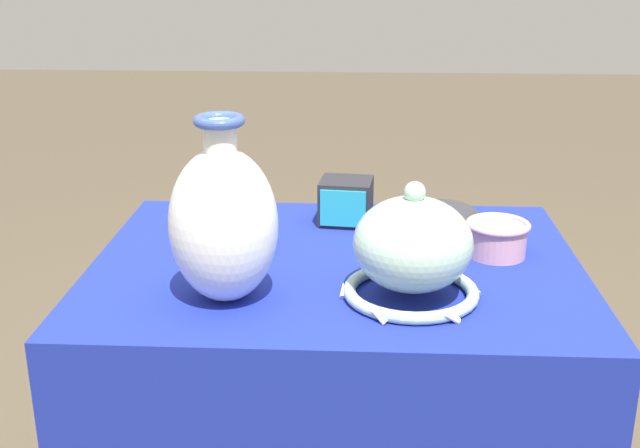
# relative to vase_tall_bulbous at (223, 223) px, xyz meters

# --- Properties ---
(display_table) EXTENTS (0.93, 0.71, 0.72)m
(display_table) POSITION_rel_vase_tall_bulbous_xyz_m (0.18, 0.16, -0.23)
(display_table) COLOR brown
(display_table) RESTS_ON ground_plane
(vase_tall_bulbous) EXTENTS (0.18, 0.18, 0.32)m
(vase_tall_bulbous) POSITION_rel_vase_tall_bulbous_xyz_m (0.00, 0.00, 0.00)
(vase_tall_bulbous) COLOR white
(vase_tall_bulbous) RESTS_ON display_table
(vase_dome_bell) EXTENTS (0.25, 0.23, 0.21)m
(vase_dome_bell) POSITION_rel_vase_tall_bulbous_xyz_m (0.32, 0.02, -0.05)
(vase_dome_bell) COLOR #A8CCB7
(vase_dome_bell) RESTS_ON display_table
(mosaic_tile_box) EXTENTS (0.12, 0.12, 0.10)m
(mosaic_tile_box) POSITION_rel_vase_tall_bulbous_xyz_m (0.20, 0.40, -0.09)
(mosaic_tile_box) COLOR #232328
(mosaic_tile_box) RESTS_ON display_table
(cup_wide_rose) EXTENTS (0.13, 0.13, 0.07)m
(cup_wide_rose) POSITION_rel_vase_tall_bulbous_xyz_m (0.50, 0.23, -0.10)
(cup_wide_rose) COLOR #D19399
(cup_wide_rose) RESTS_ON display_table
(pot_squat_ochre) EXTENTS (0.15, 0.15, 0.05)m
(pot_squat_ochre) POSITION_rel_vase_tall_bulbous_xyz_m (-0.02, 0.23, -0.11)
(pot_squat_ochre) COLOR gold
(pot_squat_ochre) RESTS_ON display_table
(bowl_shallow_charcoal) EXTENTS (0.15, 0.15, 0.06)m
(bowl_shallow_charcoal) POSITION_rel_vase_tall_bulbous_xyz_m (0.41, 0.36, -0.11)
(bowl_shallow_charcoal) COLOR #2D2D33
(bowl_shallow_charcoal) RESTS_ON display_table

